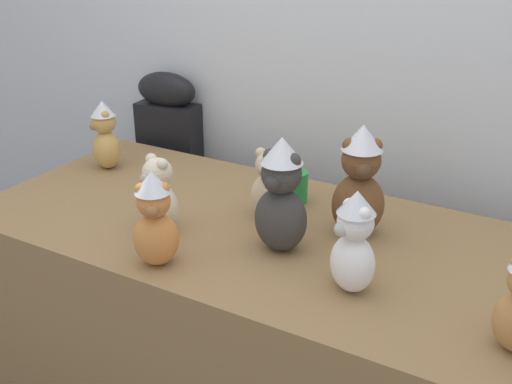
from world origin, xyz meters
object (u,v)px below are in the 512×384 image
object	(u,v)px
teddy_bear_honey	(105,136)
party_cup_green	(296,187)
instrument_case	(172,185)
teddy_bear_ginger	(155,220)
teddy_bear_chestnut	(360,183)
teddy_bear_sand	(268,186)
teddy_bear_snow	(354,243)
teddy_bear_charcoal	(281,197)
display_table	(256,326)
teddy_bear_cream	(159,197)

from	to	relation	value
teddy_bear_honey	party_cup_green	xyz separation A→B (m)	(0.78, 0.08, -0.08)
instrument_case	teddy_bear_ginger	bearing A→B (deg)	-59.95
teddy_bear_chestnut	teddy_bear_ginger	size ratio (longest dim) A/B	1.25
teddy_bear_sand	party_cup_green	xyz separation A→B (m)	(0.03, 0.15, -0.05)
instrument_case	teddy_bear_sand	size ratio (longest dim) A/B	4.54
teddy_bear_honey	party_cup_green	size ratio (longest dim) A/B	2.44
instrument_case	teddy_bear_sand	xyz separation A→B (m)	(0.76, -0.48, 0.34)
teddy_bear_snow	teddy_bear_sand	xyz separation A→B (m)	(-0.39, 0.27, -0.03)
instrument_case	teddy_bear_snow	bearing A→B (deg)	-38.24
teddy_bear_ginger	teddy_bear_charcoal	size ratio (longest dim) A/B	0.81
instrument_case	teddy_bear_snow	size ratio (longest dim) A/B	3.74
display_table	teddy_bear_charcoal	size ratio (longest dim) A/B	5.31
teddy_bear_honey	teddy_bear_sand	world-z (taller)	teddy_bear_honey
teddy_bear_snow	teddy_bear_cream	xyz separation A→B (m)	(-0.64, 0.02, -0.02)
instrument_case	teddy_bear_chestnut	distance (m)	1.22
instrument_case	party_cup_green	world-z (taller)	instrument_case
teddy_bear_honey	teddy_bear_sand	bearing A→B (deg)	26.81
teddy_bear_charcoal	teddy_bear_honey	bearing A→B (deg)	166.03
teddy_bear_honey	teddy_bear_cream	world-z (taller)	teddy_bear_honey
teddy_bear_charcoal	teddy_bear_cream	bearing A→B (deg)	-167.34
teddy_bear_honey	teddy_bear_charcoal	size ratio (longest dim) A/B	0.77
instrument_case	teddy_bear_chestnut	world-z (taller)	teddy_bear_chestnut
teddy_bear_honey	display_table	bearing A→B (deg)	20.59
teddy_bear_charcoal	instrument_case	bearing A→B (deg)	145.22
display_table	teddy_bear_cream	size ratio (longest dim) A/B	7.49
teddy_bear_charcoal	teddy_bear_snow	bearing A→B (deg)	-19.62
teddy_bear_honey	teddy_bear_cream	distance (m)	0.59
teddy_bear_sand	teddy_bear_ginger	size ratio (longest dim) A/B	0.83
teddy_bear_ginger	party_cup_green	distance (m)	0.59
teddy_bear_snow	teddy_bear_ginger	world-z (taller)	teddy_bear_snow
instrument_case	teddy_bear_ginger	xyz separation A→B (m)	(0.63, -0.89, 0.37)
teddy_bear_cream	teddy_bear_ginger	bearing A→B (deg)	-36.72
teddy_bear_ginger	teddy_bear_cream	distance (m)	0.21
instrument_case	teddy_bear_ginger	distance (m)	1.16
teddy_bear_sand	teddy_bear_honey	bearing A→B (deg)	170.37
display_table	teddy_bear_charcoal	xyz separation A→B (m)	(0.13, -0.09, 0.55)
display_table	teddy_bear_snow	distance (m)	0.68
teddy_bear_snow	teddy_bear_honey	size ratio (longest dim) A/B	1.06
display_table	teddy_bear_snow	world-z (taller)	teddy_bear_snow
display_table	instrument_case	distance (m)	0.96
teddy_bear_snow	teddy_bear_chestnut	distance (m)	0.32
display_table	teddy_bear_honey	world-z (taller)	teddy_bear_honey
teddy_bear_chestnut	display_table	bearing A→B (deg)	174.28
teddy_bear_sand	teddy_bear_snow	bearing A→B (deg)	-38.95
teddy_bear_honey	teddy_bear_chestnut	xyz separation A→B (m)	(1.04, -0.04, 0.04)
teddy_bear_snow	teddy_bear_charcoal	distance (m)	0.28
display_table	teddy_bear_ginger	distance (m)	0.63
display_table	teddy_bear_honey	size ratio (longest dim) A/B	6.88
teddy_bear_chestnut	teddy_bear_sand	bearing A→B (deg)	158.81
teddy_bear_ginger	party_cup_green	size ratio (longest dim) A/B	2.56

